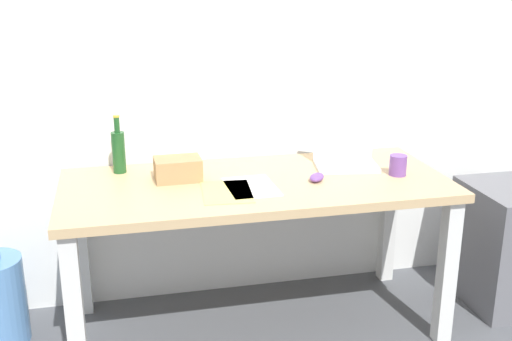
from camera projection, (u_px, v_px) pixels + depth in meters
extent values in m
plane|color=#515459|center=(256.00, 325.00, 3.07)|extent=(8.00, 8.00, 0.00)
cube|color=white|center=(236.00, 45.00, 3.08)|extent=(5.20, 0.08, 2.60)
cube|color=tan|center=(256.00, 185.00, 2.85)|extent=(1.74, 0.76, 0.04)
cube|color=silver|center=(75.00, 314.00, 2.49)|extent=(0.07, 0.07, 0.70)
cube|color=silver|center=(447.00, 272.00, 2.84)|extent=(0.07, 0.07, 0.70)
cube|color=silver|center=(81.00, 248.00, 3.09)|extent=(0.07, 0.07, 0.70)
cube|color=silver|center=(388.00, 220.00, 3.43)|extent=(0.07, 0.07, 0.70)
cube|color=silver|center=(346.00, 166.00, 3.03)|extent=(0.32, 0.24, 0.02)
cube|color=white|center=(343.00, 138.00, 3.09)|extent=(0.29, 0.06, 0.21)
cylinder|color=#1E5123|center=(119.00, 152.00, 2.93)|extent=(0.06, 0.06, 0.19)
cylinder|color=#1E5123|center=(117.00, 125.00, 2.89)|extent=(0.03, 0.03, 0.07)
cylinder|color=gold|center=(116.00, 116.00, 2.88)|extent=(0.03, 0.03, 0.01)
ellipsoid|color=#724799|center=(317.00, 177.00, 2.84)|extent=(0.11, 0.12, 0.03)
cube|color=tan|center=(178.00, 169.00, 2.84)|extent=(0.21, 0.15, 0.10)
cylinder|color=#724799|center=(398.00, 165.00, 2.91)|extent=(0.08, 0.08, 0.09)
cube|color=#F4E06B|center=(227.00, 192.00, 2.70)|extent=(0.23, 0.31, 0.00)
cube|color=white|center=(251.00, 187.00, 2.76)|extent=(0.22, 0.30, 0.00)
cube|color=slate|center=(507.00, 245.00, 3.21)|extent=(0.40, 0.48, 0.62)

